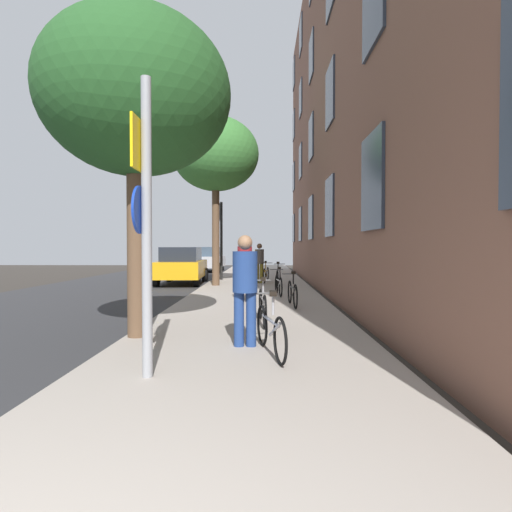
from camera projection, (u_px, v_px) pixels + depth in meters
ground_plane at (165, 290)px, 15.98m from camera, size 41.80×41.80×0.00m
road_asphalt at (111, 289)px, 16.01m from camera, size 7.00×38.00×0.01m
sidewalk at (256, 288)px, 15.92m from camera, size 4.20×38.00×0.12m
building_facade at (327, 91)px, 15.21m from camera, size 0.56×27.00×14.66m
sign_post at (145, 213)px, 4.86m from camera, size 0.16×0.60×3.50m
traffic_light at (219, 227)px, 19.24m from camera, size 0.43×0.24×3.59m
tree_near at (136, 96)px, 7.01m from camera, size 3.21×3.21×5.47m
tree_far at (216, 155)px, 16.36m from camera, size 3.40×3.40×6.62m
bicycle_0 at (270, 330)px, 5.89m from camera, size 0.53×1.68×0.92m
bicycle_1 at (263, 305)px, 8.29m from camera, size 0.42×1.73×0.93m
bicycle_2 at (292, 293)px, 10.68m from camera, size 0.42×1.69×0.91m
bicycle_3 at (279, 284)px, 13.09m from camera, size 0.42×1.58×0.90m
bicycle_4 at (278, 278)px, 15.48m from camera, size 0.42×1.75×0.98m
bicycle_5 at (266, 274)px, 17.89m from camera, size 0.43×1.70×0.92m
pedestrian_0 at (245, 283)px, 6.38m from camera, size 0.53×0.53×1.71m
pedestrian_1 at (245, 265)px, 11.55m from camera, size 0.44×0.44×1.80m
pedestrian_2 at (259, 260)px, 17.48m from camera, size 0.52×0.52×1.67m
car_0 at (182, 265)px, 18.22m from camera, size 2.00×3.99×1.62m
car_1 at (207, 259)px, 27.19m from camera, size 2.08×4.02×1.62m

